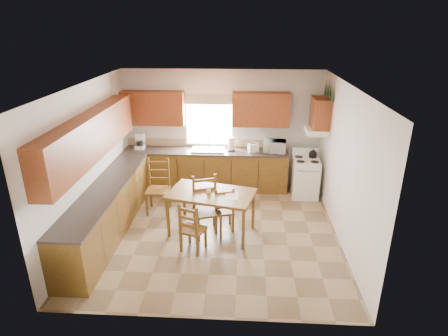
# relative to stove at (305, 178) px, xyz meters

# --- Properties ---
(floor) EXTENTS (4.50, 4.50, 0.00)m
(floor) POSITION_rel_stove_xyz_m (-1.88, -1.62, -0.42)
(floor) COLOR #87714F
(floor) RESTS_ON ground
(ceiling) EXTENTS (4.50, 4.50, 0.00)m
(ceiling) POSITION_rel_stove_xyz_m (-1.88, -1.62, 2.28)
(ceiling) COLOR brown
(ceiling) RESTS_ON floor
(wall_left) EXTENTS (4.50, 4.50, 0.00)m
(wall_left) POSITION_rel_stove_xyz_m (-4.13, -1.62, 0.93)
(wall_left) COLOR silver
(wall_left) RESTS_ON floor
(wall_right) EXTENTS (4.50, 4.50, 0.00)m
(wall_right) POSITION_rel_stove_xyz_m (0.37, -1.62, 0.93)
(wall_right) COLOR silver
(wall_right) RESTS_ON floor
(wall_back) EXTENTS (4.50, 4.50, 0.00)m
(wall_back) POSITION_rel_stove_xyz_m (-1.88, 0.63, 0.93)
(wall_back) COLOR silver
(wall_back) RESTS_ON floor
(wall_front) EXTENTS (4.50, 4.50, 0.00)m
(wall_front) POSITION_rel_stove_xyz_m (-1.88, -3.87, 0.93)
(wall_front) COLOR silver
(wall_front) RESTS_ON floor
(lower_cab_back) EXTENTS (3.75, 0.60, 0.88)m
(lower_cab_back) POSITION_rel_stove_xyz_m (-2.25, 0.33, 0.02)
(lower_cab_back) COLOR brown
(lower_cab_back) RESTS_ON floor
(lower_cab_left) EXTENTS (0.60, 3.60, 0.88)m
(lower_cab_left) POSITION_rel_stove_xyz_m (-3.83, -1.77, 0.02)
(lower_cab_left) COLOR brown
(lower_cab_left) RESTS_ON floor
(counter_back) EXTENTS (3.75, 0.63, 0.04)m
(counter_back) POSITION_rel_stove_xyz_m (-2.25, 0.33, 0.48)
(counter_back) COLOR #382F2A
(counter_back) RESTS_ON lower_cab_back
(counter_left) EXTENTS (0.63, 3.60, 0.04)m
(counter_left) POSITION_rel_stove_xyz_m (-3.83, -1.77, 0.48)
(counter_left) COLOR #382F2A
(counter_left) RESTS_ON lower_cab_left
(backsplash) EXTENTS (3.75, 0.01, 0.18)m
(backsplash) POSITION_rel_stove_xyz_m (-2.25, 0.62, 0.59)
(backsplash) COLOR #A08761
(backsplash) RESTS_ON counter_back
(upper_cab_back_left) EXTENTS (1.41, 0.33, 0.75)m
(upper_cab_back_left) POSITION_rel_stove_xyz_m (-3.43, 0.46, 1.43)
(upper_cab_back_left) COLOR brown
(upper_cab_back_left) RESTS_ON wall_back
(upper_cab_back_right) EXTENTS (1.25, 0.33, 0.75)m
(upper_cab_back_right) POSITION_rel_stove_xyz_m (-1.02, 0.46, 1.43)
(upper_cab_back_right) COLOR brown
(upper_cab_back_right) RESTS_ON wall_back
(upper_cab_left) EXTENTS (0.33, 3.60, 0.75)m
(upper_cab_left) POSITION_rel_stove_xyz_m (-3.96, -1.77, 1.43)
(upper_cab_left) COLOR brown
(upper_cab_left) RESTS_ON wall_left
(upper_cab_stove) EXTENTS (0.33, 0.62, 0.62)m
(upper_cab_stove) POSITION_rel_stove_xyz_m (0.20, 0.03, 1.48)
(upper_cab_stove) COLOR brown
(upper_cab_stove) RESTS_ON wall_right
(range_hood) EXTENTS (0.44, 0.62, 0.12)m
(range_hood) POSITION_rel_stove_xyz_m (0.15, 0.03, 1.10)
(range_hood) COLOR white
(range_hood) RESTS_ON wall_right
(window_frame) EXTENTS (1.13, 0.02, 1.18)m
(window_frame) POSITION_rel_stove_xyz_m (-2.18, 0.60, 1.13)
(window_frame) COLOR white
(window_frame) RESTS_ON wall_back
(window_pane) EXTENTS (1.05, 0.01, 1.10)m
(window_pane) POSITION_rel_stove_xyz_m (-2.18, 0.59, 1.13)
(window_pane) COLOR white
(window_pane) RESTS_ON wall_back
(window_valance) EXTENTS (1.19, 0.01, 0.24)m
(window_valance) POSITION_rel_stove_xyz_m (-2.18, 0.57, 1.63)
(window_valance) COLOR #4C5F35
(window_valance) RESTS_ON wall_back
(sink_basin) EXTENTS (0.75, 0.45, 0.04)m
(sink_basin) POSITION_rel_stove_xyz_m (-2.18, 0.33, 0.52)
(sink_basin) COLOR silver
(sink_basin) RESTS_ON counter_back
(pine_decal_a) EXTENTS (0.22, 0.22, 0.36)m
(pine_decal_a) POSITION_rel_stove_xyz_m (0.33, -0.29, 1.96)
(pine_decal_a) COLOR #1B4522
(pine_decal_a) RESTS_ON wall_right
(pine_decal_b) EXTENTS (0.22, 0.22, 0.36)m
(pine_decal_b) POSITION_rel_stove_xyz_m (0.33, 0.03, 2.00)
(pine_decal_b) COLOR #1B4522
(pine_decal_b) RESTS_ON wall_right
(pine_decal_c) EXTENTS (0.22, 0.22, 0.36)m
(pine_decal_c) POSITION_rel_stove_xyz_m (0.33, 0.35, 1.96)
(pine_decal_c) COLOR #1B4522
(pine_decal_c) RESTS_ON wall_right
(stove) EXTENTS (0.59, 0.61, 0.85)m
(stove) POSITION_rel_stove_xyz_m (0.00, 0.00, 0.00)
(stove) COLOR white
(stove) RESTS_ON floor
(coffeemaker) EXTENTS (0.26, 0.28, 0.34)m
(coffeemaker) POSITION_rel_stove_xyz_m (-3.77, 0.38, 0.66)
(coffeemaker) COLOR white
(coffeemaker) RESTS_ON counter_back
(paper_towel) EXTENTS (0.17, 0.17, 0.31)m
(paper_towel) POSITION_rel_stove_xyz_m (-1.67, 0.35, 0.65)
(paper_towel) COLOR white
(paper_towel) RESTS_ON counter_back
(toaster) EXTENTS (0.26, 0.22, 0.18)m
(toaster) POSITION_rel_stove_xyz_m (-1.16, 0.31, 0.59)
(toaster) COLOR white
(toaster) RESTS_ON counter_back
(microwave) EXTENTS (0.48, 0.36, 0.28)m
(microwave) POSITION_rel_stove_xyz_m (-0.69, 0.29, 0.63)
(microwave) COLOR white
(microwave) RESTS_ON counter_back
(dining_table) EXTENTS (1.68, 1.21, 0.81)m
(dining_table) POSITION_rel_stove_xyz_m (-1.94, -1.68, -0.02)
(dining_table) COLOR brown
(dining_table) RESTS_ON floor
(chair_near_left) EXTENTS (0.44, 0.43, 0.89)m
(chair_near_left) POSITION_rel_stove_xyz_m (-1.73, -1.55, 0.02)
(chair_near_left) COLOR brown
(chair_near_left) RESTS_ON floor
(chair_near_right) EXTENTS (0.48, 0.47, 0.90)m
(chair_near_right) POSITION_rel_stove_xyz_m (-2.20, -2.26, 0.02)
(chair_near_right) COLOR brown
(chair_near_right) RESTS_ON floor
(chair_far_left) EXTENTS (0.46, 0.44, 1.09)m
(chair_far_left) POSITION_rel_stove_xyz_m (-3.10, -0.92, 0.12)
(chair_far_left) COLOR brown
(chair_far_left) RESTS_ON floor
(chair_far_right) EXTENTS (0.58, 0.56, 1.10)m
(chair_far_right) POSITION_rel_stove_xyz_m (-2.01, -1.77, 0.13)
(chair_far_right) COLOR brown
(chair_far_right) RESTS_ON floor
(table_paper) EXTENTS (0.23, 0.30, 0.00)m
(table_paper) POSITION_rel_stove_xyz_m (-1.57, -1.81, 0.39)
(table_paper) COLOR white
(table_paper) RESTS_ON dining_table
(table_card) EXTENTS (0.08, 0.03, 0.11)m
(table_card) POSITION_rel_stove_xyz_m (-1.98, -1.68, 0.44)
(table_card) COLOR white
(table_card) RESTS_ON dining_table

